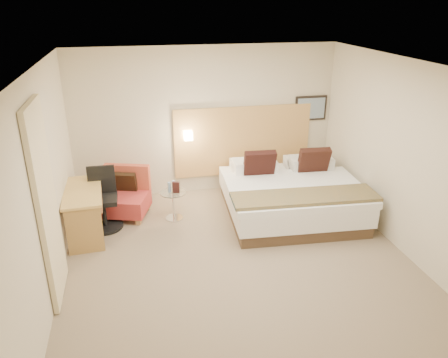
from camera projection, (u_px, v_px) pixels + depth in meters
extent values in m
cube|color=#7B6A53|center=(238.00, 260.00, 6.22)|extent=(4.80, 5.00, 0.02)
cube|color=white|center=(241.00, 65.00, 5.17)|extent=(4.80, 5.00, 0.02)
cube|color=beige|center=(206.00, 121.00, 7.96)|extent=(4.80, 0.02, 2.70)
cube|color=beige|center=(316.00, 287.00, 3.43)|extent=(4.80, 0.02, 2.70)
cube|color=beige|center=(44.00, 187.00, 5.22)|extent=(0.02, 5.00, 2.70)
cube|color=beige|center=(404.00, 158.00, 6.16)|extent=(0.02, 5.00, 2.70)
cube|color=tan|center=(243.00, 141.00, 8.21)|extent=(2.60, 0.04, 1.30)
cube|color=black|center=(311.00, 108.00, 8.26)|extent=(0.62, 0.03, 0.47)
cube|color=#778EA4|center=(311.00, 108.00, 8.25)|extent=(0.54, 0.01, 0.39)
cylinder|color=silver|center=(188.00, 135.00, 7.88)|extent=(0.02, 0.12, 0.02)
cube|color=#FCEAC4|center=(188.00, 135.00, 7.83)|extent=(0.15, 0.15, 0.15)
cube|color=beige|center=(47.00, 205.00, 5.06)|extent=(0.06, 0.90, 2.42)
cylinder|color=#82A6CA|center=(169.00, 187.00, 7.14)|extent=(0.07, 0.07, 0.17)
cylinder|color=#8DACDA|center=(174.00, 186.00, 7.20)|extent=(0.07, 0.07, 0.17)
cube|color=#331515|center=(176.00, 187.00, 7.12)|extent=(0.12, 0.08, 0.19)
cube|color=#483424|center=(289.00, 208.00, 7.50)|extent=(2.20, 2.20, 0.19)
cube|color=white|center=(290.00, 194.00, 7.41)|extent=(2.27, 2.27, 0.32)
cube|color=white|center=(296.00, 190.00, 7.05)|extent=(2.29, 1.67, 0.11)
cube|color=white|center=(251.00, 165.00, 7.96)|extent=(0.77, 0.45, 0.19)
cube|color=white|center=(305.00, 163.00, 8.10)|extent=(0.77, 0.45, 0.19)
cube|color=white|center=(255.00, 165.00, 7.66)|extent=(0.77, 0.45, 0.19)
cube|color=silver|center=(311.00, 162.00, 7.80)|extent=(0.77, 0.45, 0.19)
cube|color=black|center=(259.00, 165.00, 7.44)|extent=(0.55, 0.32, 0.55)
cube|color=black|center=(313.00, 162.00, 7.57)|extent=(0.55, 0.32, 0.55)
cube|color=#BD7D26|center=(305.00, 197.00, 6.63)|extent=(2.27, 0.73, 0.05)
cube|color=tan|center=(102.00, 220.00, 7.21)|extent=(0.10, 0.10, 0.10)
cube|color=tan|center=(138.00, 222.00, 7.15)|extent=(0.10, 0.10, 0.10)
cube|color=tan|center=(113.00, 205.00, 7.71)|extent=(0.10, 0.10, 0.10)
cube|color=#A68B4E|center=(147.00, 207.00, 7.65)|extent=(0.10, 0.10, 0.10)
cube|color=#AD302E|center=(124.00, 203.00, 7.35)|extent=(0.95, 0.89, 0.29)
cube|color=#B34630|center=(127.00, 177.00, 7.47)|extent=(0.78, 0.35, 0.44)
cube|color=black|center=(126.00, 183.00, 7.40)|extent=(0.41, 0.29, 0.38)
cylinder|color=silver|center=(174.00, 218.00, 7.35)|extent=(0.38, 0.38, 0.02)
cylinder|color=white|center=(174.00, 205.00, 7.26)|extent=(0.04, 0.04, 0.45)
cylinder|color=silver|center=(173.00, 192.00, 7.17)|extent=(0.56, 0.56, 0.01)
cube|color=tan|center=(82.00, 191.00, 6.59)|extent=(0.63, 1.24, 0.04)
cube|color=#A57D41|center=(85.00, 231.00, 6.23)|extent=(0.51, 0.07, 0.71)
cube|color=#AF7F44|center=(86.00, 199.00, 7.24)|extent=(0.51, 0.07, 0.71)
cube|color=#B56F47|center=(86.00, 196.00, 6.63)|extent=(0.52, 1.15, 0.10)
cylinder|color=black|center=(106.00, 226.00, 7.04)|extent=(0.56, 0.56, 0.04)
cylinder|color=black|center=(104.00, 213.00, 6.95)|extent=(0.06, 0.06, 0.43)
cube|color=black|center=(103.00, 200.00, 6.86)|extent=(0.45, 0.45, 0.07)
cube|color=black|center=(101.00, 179.00, 6.94)|extent=(0.43, 0.06, 0.45)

